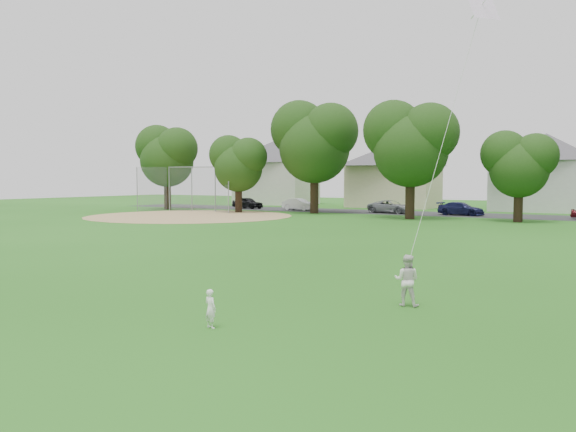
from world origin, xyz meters
The scene contains 10 objects.
ground centered at (0.00, 0.00, 0.00)m, with size 160.00×160.00×0.00m, color #1E5313.
street centered at (0.00, 42.00, 0.01)m, with size 90.00×7.00×0.01m, color #2D2D30.
dirt_infield centered at (-26.00, 28.00, 0.01)m, with size 18.00×18.00×0.02m, color #9E7F51.
toddler centered at (-0.93, -0.56, 0.43)m, with size 0.31×0.20×0.85m, color white.
older_boy centered at (2.01, 3.67, 0.66)m, with size 0.64×0.50×1.31m, color silver.
kite centered at (2.71, 4.37, 4.30)m, with size 1.20×1.23×7.28m.
baseball_backstop centered at (-30.71, 33.41, 2.24)m, with size 10.09×3.21×4.47m.
tree_row centered at (1.39, 35.45, 6.19)m, with size 80.03×9.18×11.05m.
parked_cars centered at (-9.39, 41.00, 0.62)m, with size 44.43×2.59×1.29m.
house_row centered at (-1.11, 52.00, 4.85)m, with size 76.74×14.28×9.78m.
Camera 1 is at (6.60, -9.96, 3.20)m, focal length 35.00 mm.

